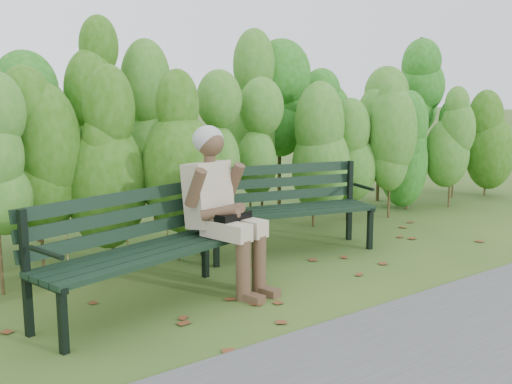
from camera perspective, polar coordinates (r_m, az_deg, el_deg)
ground at (r=5.33m, az=2.27°, el=-8.50°), size 80.00×80.00×0.00m
hedge_band at (r=6.62m, az=-7.88°, el=6.16°), size 11.04×1.67×2.42m
leaf_litter at (r=5.33m, az=4.45°, el=-8.47°), size 5.69×2.24×0.01m
bench_left at (r=4.69m, az=-11.27°, el=-4.59°), size 1.86×0.97×0.89m
bench_right at (r=6.20m, az=2.74°, el=-0.86°), size 1.86×1.01×0.89m
seated_woman at (r=4.98m, az=-3.40°, el=-0.70°), size 0.59×0.87×1.37m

